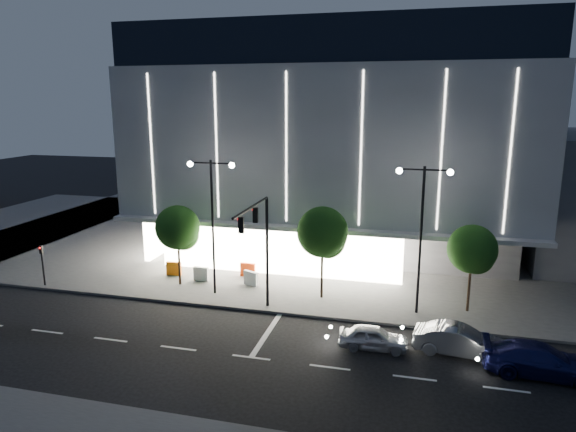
# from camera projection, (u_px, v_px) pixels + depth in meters

# --- Properties ---
(ground) EXTENTS (160.00, 160.00, 0.00)m
(ground) POSITION_uv_depth(u_px,v_px,m) (225.00, 340.00, 27.69)
(ground) COLOR black
(ground) RESTS_ON ground
(sidewalk_museum) EXTENTS (70.00, 40.00, 0.15)m
(sidewalk_museum) POSITION_uv_depth(u_px,v_px,m) (364.00, 235.00, 49.17)
(sidewalk_museum) COLOR #474747
(sidewalk_museum) RESTS_ON ground
(museum) EXTENTS (30.00, 25.80, 18.00)m
(museum) POSITION_uv_depth(u_px,v_px,m) (343.00, 139.00, 46.03)
(museum) COLOR #4C4C51
(museum) RESTS_ON ground
(traffic_mast) EXTENTS (0.33, 5.89, 7.07)m
(traffic_mast) POSITION_uv_depth(u_px,v_px,m) (260.00, 236.00, 29.50)
(traffic_mast) COLOR black
(traffic_mast) RESTS_ON ground
(street_lamp_west) EXTENTS (3.16, 0.36, 9.00)m
(street_lamp_west) POSITION_uv_depth(u_px,v_px,m) (212.00, 207.00, 32.78)
(street_lamp_west) COLOR black
(street_lamp_west) RESTS_ON ground
(street_lamp_east) EXTENTS (3.16, 0.36, 9.00)m
(street_lamp_east) POSITION_uv_depth(u_px,v_px,m) (422.00, 219.00, 29.66)
(street_lamp_east) COLOR black
(street_lamp_east) RESTS_ON ground
(ped_signal_far) EXTENTS (0.22, 0.24, 3.00)m
(ped_signal_far) POSITION_uv_depth(u_px,v_px,m) (42.00, 261.00, 35.13)
(ped_signal_far) COLOR black
(ped_signal_far) RESTS_ON ground
(tree_left) EXTENTS (3.02, 3.02, 5.72)m
(tree_left) POSITION_uv_depth(u_px,v_px,m) (178.00, 230.00, 34.88)
(tree_left) COLOR black
(tree_left) RESTS_ON ground
(tree_mid) EXTENTS (3.25, 3.25, 6.15)m
(tree_mid) POSITION_uv_depth(u_px,v_px,m) (323.00, 235.00, 32.41)
(tree_mid) COLOR black
(tree_mid) RESTS_ON ground
(tree_right) EXTENTS (2.91, 2.91, 5.51)m
(tree_right) POSITION_uv_depth(u_px,v_px,m) (472.00, 252.00, 30.35)
(tree_right) COLOR black
(tree_right) RESTS_ON ground
(car_lead) EXTENTS (3.66, 1.59, 1.23)m
(car_lead) POSITION_uv_depth(u_px,v_px,m) (373.00, 338.00, 26.60)
(car_lead) COLOR #BABCC2
(car_lead) RESTS_ON ground
(car_second) EXTENTS (4.65, 2.08, 1.48)m
(car_second) POSITION_uv_depth(u_px,v_px,m) (459.00, 341.00, 25.99)
(car_second) COLOR #96979D
(car_second) RESTS_ON ground
(car_third) EXTENTS (5.24, 2.29, 1.50)m
(car_third) POSITION_uv_depth(u_px,v_px,m) (541.00, 360.00, 24.02)
(car_third) COLOR #151752
(car_third) RESTS_ON ground
(barrier_a) EXTENTS (1.12, 0.34, 1.00)m
(barrier_a) POSITION_uv_depth(u_px,v_px,m) (174.00, 269.00, 37.42)
(barrier_a) COLOR orange
(barrier_a) RESTS_ON sidewalk_museum
(barrier_b) EXTENTS (1.11, 0.31, 1.00)m
(barrier_b) POSITION_uv_depth(u_px,v_px,m) (201.00, 274.00, 36.28)
(barrier_b) COLOR white
(barrier_b) RESTS_ON sidewalk_museum
(barrier_c) EXTENTS (1.11, 0.29, 1.00)m
(barrier_c) POSITION_uv_depth(u_px,v_px,m) (248.00, 270.00, 37.14)
(barrier_c) COLOR #FC3F0E
(barrier_c) RESTS_ON sidewalk_museum
(barrier_d) EXTENTS (1.12, 0.63, 1.00)m
(barrier_d) POSITION_uv_depth(u_px,v_px,m) (251.00, 278.00, 35.38)
(barrier_d) COLOR white
(barrier_d) RESTS_ON sidewalk_museum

